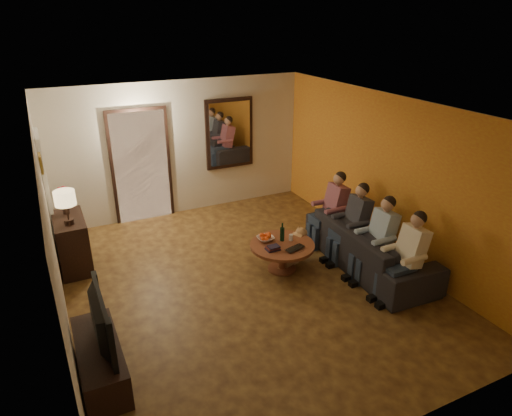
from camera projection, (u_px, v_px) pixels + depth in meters
name	position (u px, v px, depth m)	size (l,w,h in m)	color
floor	(247.00, 283.00, 6.85)	(5.00, 6.00, 0.01)	#3D2110
ceiling	(245.00, 109.00, 5.81)	(5.00, 6.00, 0.01)	white
back_wall	(181.00, 149.00, 8.81)	(5.00, 0.02, 2.60)	beige
front_wall	(394.00, 327.00, 3.85)	(5.00, 0.02, 2.60)	beige
left_wall	(52.00, 239.00, 5.33)	(0.02, 6.00, 2.60)	beige
right_wall	(387.00, 177.00, 7.33)	(0.02, 6.00, 2.60)	beige
orange_accent	(387.00, 177.00, 7.33)	(0.01, 6.00, 2.60)	#D06523
kitchen_doorway	(141.00, 167.00, 8.57)	(1.00, 0.06, 2.10)	#FFE0A5
door_trim	(141.00, 167.00, 8.56)	(1.12, 0.04, 2.22)	black
fridge_glimpse	(155.00, 173.00, 8.73)	(0.45, 0.03, 1.70)	silver
mirror_frame	(229.00, 133.00, 9.09)	(1.00, 0.05, 1.40)	black
mirror_glass	(230.00, 134.00, 9.07)	(0.86, 0.02, 1.26)	white
white_door	(48.00, 195.00, 7.35)	(0.06, 0.85, 2.04)	white
framed_art	(41.00, 163.00, 6.19)	(0.03, 0.28, 0.24)	#B28C33
art_canvas	(42.00, 163.00, 6.20)	(0.01, 0.22, 0.18)	brown
dresser	(72.00, 243.00, 7.12)	(0.45, 0.95, 0.84)	black
table_lamp	(66.00, 207.00, 6.66)	(0.30, 0.30, 0.54)	beige
flower_vase	(64.00, 200.00, 7.04)	(0.14, 0.14, 0.44)	red
tv_stand	(100.00, 361.00, 5.02)	(0.45, 1.28, 0.43)	black
tv	(94.00, 322.00, 4.82)	(0.14, 1.07, 0.61)	black
sofa	(369.00, 246.00, 7.17)	(0.95, 2.42, 0.71)	black
person_a	(407.00, 259.00, 6.29)	(0.60, 0.40, 1.20)	tan
person_b	(378.00, 241.00, 6.79)	(0.60, 0.40, 1.20)	tan
person_c	(354.00, 225.00, 7.28)	(0.60, 0.40, 1.20)	tan
person_d	(332.00, 212.00, 7.78)	(0.60, 0.40, 1.20)	tan
dog	(293.00, 247.00, 7.29)	(0.56, 0.24, 0.56)	tan
coffee_table	(282.00, 257.00, 7.12)	(1.00, 1.00, 0.45)	brown
bowl	(265.00, 239.00, 7.12)	(0.26, 0.26, 0.06)	white
oranges	(265.00, 235.00, 7.10)	(0.20, 0.20, 0.08)	#F04B14
wine_bottle	(282.00, 232.00, 7.07)	(0.07, 0.07, 0.31)	black
wine_glass	(291.00, 237.00, 7.12)	(0.06, 0.06, 0.10)	silver
book_stack	(273.00, 248.00, 6.84)	(0.20, 0.15, 0.07)	black
laptop	(297.00, 250.00, 6.83)	(0.33, 0.21, 0.03)	black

